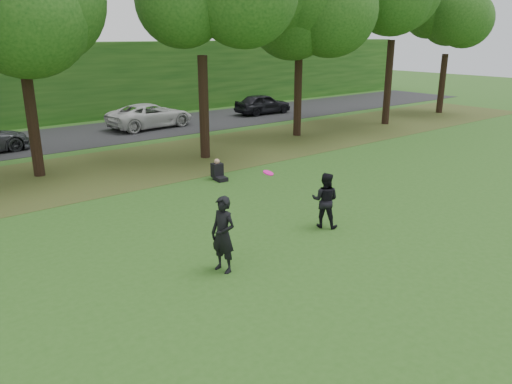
# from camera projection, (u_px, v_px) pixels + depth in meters

# --- Properties ---
(ground) EXTENTS (120.00, 120.00, 0.00)m
(ground) POSITION_uv_depth(u_px,v_px,m) (350.00, 278.00, 11.81)
(ground) COLOR #2A551A
(ground) RESTS_ON ground
(leaf_litter) EXTENTS (60.00, 7.00, 0.01)m
(leaf_litter) POSITION_uv_depth(u_px,v_px,m) (119.00, 168.00, 21.45)
(leaf_litter) COLOR #4F3C1C
(leaf_litter) RESTS_ON ground
(street) EXTENTS (70.00, 7.00, 0.02)m
(street) POSITION_uv_depth(u_px,v_px,m) (57.00, 139.00, 27.39)
(street) COLOR black
(street) RESTS_ON ground
(far_hedge) EXTENTS (70.00, 3.00, 5.00)m
(far_hedge) POSITION_uv_depth(u_px,v_px,m) (21.00, 84.00, 31.09)
(far_hedge) COLOR #194814
(far_hedge) RESTS_ON ground
(player_left) EXTENTS (0.59, 0.77, 1.89)m
(player_left) POSITION_uv_depth(u_px,v_px,m) (223.00, 235.00, 11.89)
(player_left) COLOR black
(player_left) RESTS_ON ground
(player_right) EXTENTS (0.97, 1.02, 1.67)m
(player_right) POSITION_uv_depth(u_px,v_px,m) (325.00, 200.00, 14.70)
(player_right) COLOR black
(player_right) RESTS_ON ground
(parked_cars) EXTENTS (37.05, 4.07, 1.47)m
(parked_cars) POSITION_uv_depth(u_px,v_px,m) (44.00, 129.00, 26.22)
(parked_cars) COLOR black
(parked_cars) RESTS_ON street
(frisbee) EXTENTS (0.38, 0.37, 0.13)m
(frisbee) POSITION_uv_depth(u_px,v_px,m) (268.00, 173.00, 12.47)
(frisbee) COLOR #F614A1
(frisbee) RESTS_ON ground
(seated_person) EXTENTS (0.49, 0.77, 0.83)m
(seated_person) POSITION_uv_depth(u_px,v_px,m) (218.00, 172.00, 19.70)
(seated_person) COLOR black
(seated_person) RESTS_ON ground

